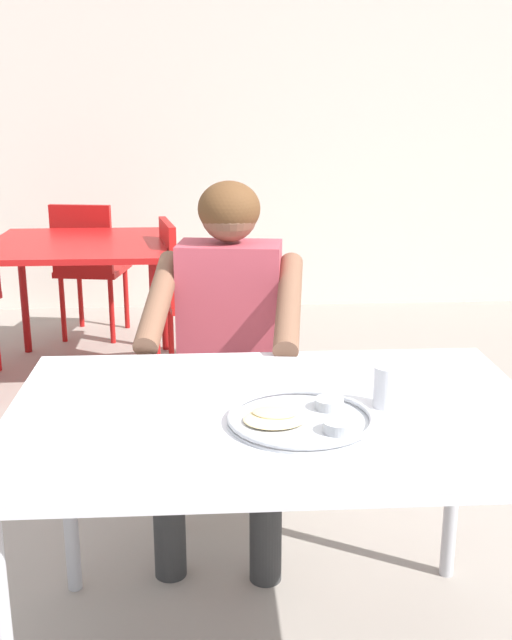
# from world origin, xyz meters

# --- Properties ---
(back_wall) EXTENTS (12.00, 0.12, 3.40)m
(back_wall) POSITION_xyz_m (0.00, 3.89, 1.70)
(back_wall) COLOR silver
(back_wall) RESTS_ON ground
(table_foreground) EXTENTS (1.28, 0.86, 0.73)m
(table_foreground) POSITION_xyz_m (0.04, 0.10, 0.67)
(table_foreground) COLOR silver
(table_foreground) RESTS_ON ground
(thali_tray) EXTENTS (0.34, 0.34, 0.03)m
(thali_tray) POSITION_xyz_m (0.09, 0.01, 0.74)
(thali_tray) COLOR #B7BABF
(thali_tray) RESTS_ON table_foreground
(drinking_cup) EXTENTS (0.07, 0.07, 0.10)m
(drinking_cup) POSITION_xyz_m (0.31, 0.09, 0.79)
(drinking_cup) COLOR silver
(drinking_cup) RESTS_ON table_foreground
(chair_foreground) EXTENTS (0.46, 0.49, 0.86)m
(chair_foreground) POSITION_xyz_m (-0.04, 1.03, 0.49)
(chair_foreground) COLOR silver
(chair_foreground) RESTS_ON ground
(diner_foreground) EXTENTS (0.55, 0.59, 1.20)m
(diner_foreground) POSITION_xyz_m (-0.06, 0.80, 0.71)
(diner_foreground) COLOR #313131
(diner_foreground) RESTS_ON ground
(table_background_red) EXTENTS (0.94, 0.94, 0.73)m
(table_background_red) POSITION_xyz_m (-0.80, 2.42, 0.66)
(table_background_red) COLOR #B71414
(table_background_red) RESTS_ON ground
(chair_red_right) EXTENTS (0.49, 0.49, 0.85)m
(chair_red_right) POSITION_xyz_m (-0.22, 2.35, 0.49)
(chair_red_right) COLOR #B41413
(chair_red_right) RESTS_ON ground
(chair_red_far) EXTENTS (0.45, 0.47, 0.86)m
(chair_red_far) POSITION_xyz_m (-0.86, 3.09, 0.49)
(chair_red_far) COLOR #A91413
(chair_red_far) RESTS_ON ground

